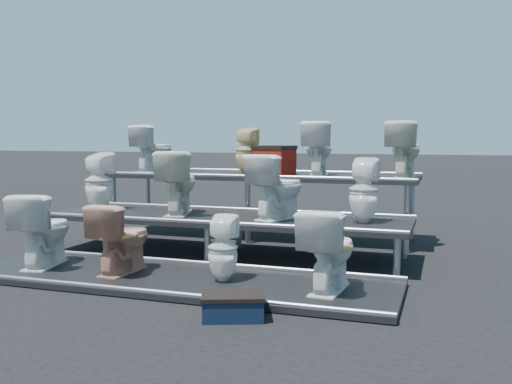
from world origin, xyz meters
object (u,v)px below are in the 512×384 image
(toilet_1, at_px, (122,238))
(toilet_11, at_px, (404,150))
(toilet_6, at_px, (278,187))
(toilet_7, at_px, (364,190))
(toilet_5, at_px, (177,182))
(toilet_3, at_px, (329,249))
(toilet_9, at_px, (246,151))
(toilet_2, at_px, (223,248))
(step_stool, at_px, (233,308))
(toilet_10, at_px, (318,149))
(toilet_4, at_px, (99,181))
(red_crate, at_px, (274,162))
(toilet_0, at_px, (43,229))
(toilet_8, at_px, (154,149))

(toilet_1, xyz_separation_m, toilet_11, (2.44, 2.60, 0.81))
(toilet_6, height_order, toilet_7, toilet_6)
(toilet_5, xyz_separation_m, toilet_7, (2.17, 0.00, -0.03))
(toilet_3, xyz_separation_m, toilet_9, (-1.67, 2.60, 0.76))
(toilet_2, bearing_deg, step_stool, 109.99)
(toilet_10, bearing_deg, toilet_2, 76.59)
(toilet_3, xyz_separation_m, toilet_11, (0.42, 2.60, 0.79))
(toilet_1, xyz_separation_m, toilet_4, (-1.12, 1.30, 0.42))
(toilet_5, xyz_separation_m, toilet_9, (0.39, 1.30, 0.34))
(toilet_1, height_order, red_crate, red_crate)
(toilet_6, relative_size, toilet_9, 1.13)
(toilet_5, height_order, red_crate, toilet_5)
(toilet_0, distance_m, toilet_7, 3.32)
(toilet_9, bearing_deg, toilet_3, 128.70)
(toilet_10, bearing_deg, toilet_6, 75.98)
(toilet_6, bearing_deg, red_crate, -50.93)
(toilet_8, relative_size, toilet_9, 1.05)
(toilet_0, height_order, toilet_3, toilet_0)
(toilet_8, xyz_separation_m, toilet_11, (3.51, 0.00, 0.01))
(toilet_7, distance_m, step_stool, 2.33)
(toilet_7, relative_size, toilet_10, 0.98)
(toilet_9, xyz_separation_m, toilet_11, (2.09, 0.00, 0.03))
(toilet_2, distance_m, toilet_8, 3.45)
(toilet_5, bearing_deg, red_crate, -135.28)
(toilet_10, bearing_deg, toilet_9, -7.00)
(toilet_11, bearing_deg, toilet_0, 43.60)
(toilet_5, relative_size, toilet_9, 1.17)
(toilet_1, height_order, toilet_10, toilet_10)
(toilet_6, height_order, red_crate, red_crate)
(toilet_9, xyz_separation_m, red_crate, (0.39, 0.02, -0.15))
(toilet_2, xyz_separation_m, toilet_7, (1.08, 1.30, 0.44))
(toilet_8, distance_m, red_crate, 1.81)
(toilet_1, height_order, toilet_4, toilet_4)
(toilet_6, bearing_deg, toilet_4, 20.66)
(toilet_9, relative_size, toilet_11, 0.91)
(toilet_2, distance_m, toilet_6, 1.38)
(toilet_6, xyz_separation_m, toilet_10, (0.16, 1.30, 0.39))
(toilet_6, bearing_deg, toilet_5, 20.66)
(toilet_11, bearing_deg, toilet_7, 82.35)
(toilet_0, height_order, toilet_10, toilet_10)
(toilet_8, distance_m, toilet_11, 3.51)
(toilet_4, distance_m, toilet_8, 1.35)
(toilet_2, distance_m, toilet_7, 1.75)
(toilet_8, xyz_separation_m, red_crate, (1.81, 0.02, -0.16))
(toilet_11, bearing_deg, toilet_2, 67.66)
(toilet_2, relative_size, toilet_6, 0.84)
(red_crate, relative_size, step_stool, 1.05)
(toilet_8, bearing_deg, toilet_1, 125.04)
(toilet_9, distance_m, toilet_10, 0.99)
(toilet_7, relative_size, red_crate, 1.45)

